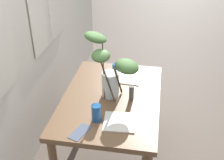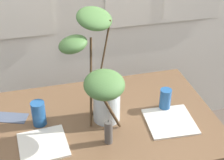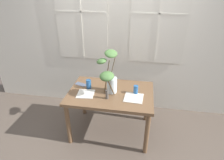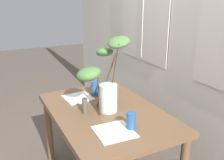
% 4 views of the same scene
% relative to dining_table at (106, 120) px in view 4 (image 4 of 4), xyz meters
% --- Properties ---
extents(back_wall_with_windows, '(5.22, 0.14, 2.83)m').
position_rel_dining_table_xyz_m(back_wall_with_windows, '(0.00, 0.85, 0.76)').
color(back_wall_with_windows, silver).
rests_on(back_wall_with_windows, ground).
extents(dining_table, '(1.29, 0.88, 0.76)m').
position_rel_dining_table_xyz_m(dining_table, '(0.00, 0.00, 0.00)').
color(dining_table, brown).
rests_on(dining_table, ground).
extents(vase_with_branches, '(0.35, 0.53, 0.64)m').
position_rel_dining_table_xyz_m(vase_with_branches, '(-0.02, -0.00, 0.38)').
color(vase_with_branches, silver).
rests_on(vase_with_branches, dining_table).
extents(drinking_glass_blue_left, '(0.08, 0.08, 0.15)m').
position_rel_dining_table_xyz_m(drinking_glass_blue_left, '(-0.36, 0.06, 0.17)').
color(drinking_glass_blue_left, '#235693').
rests_on(drinking_glass_blue_left, dining_table).
extents(drinking_glass_blue_right, '(0.07, 0.07, 0.13)m').
position_rel_dining_table_xyz_m(drinking_glass_blue_right, '(0.38, 0.02, 0.17)').
color(drinking_glass_blue_right, '#235693').
rests_on(drinking_glass_blue_right, dining_table).
extents(plate_square_left, '(0.27, 0.27, 0.01)m').
position_rel_dining_table_xyz_m(plate_square_left, '(-0.36, -0.12, 0.10)').
color(plate_square_left, silver).
rests_on(plate_square_left, dining_table).
extents(plate_square_right, '(0.28, 0.28, 0.01)m').
position_rel_dining_table_xyz_m(plate_square_right, '(0.36, -0.11, 0.10)').
color(plate_square_right, silver).
rests_on(plate_square_right, dining_table).
extents(napkin_folded, '(0.22, 0.15, 0.00)m').
position_rel_dining_table_xyz_m(napkin_folded, '(-0.53, 0.15, 0.10)').
color(napkin_folded, '#4C566B').
rests_on(napkin_folded, dining_table).
extents(pillar_candle, '(0.04, 0.04, 0.15)m').
position_rel_dining_table_xyz_m(pillar_candle, '(-0.02, -0.18, 0.17)').
color(pillar_candle, '#514C47').
rests_on(pillar_candle, dining_table).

